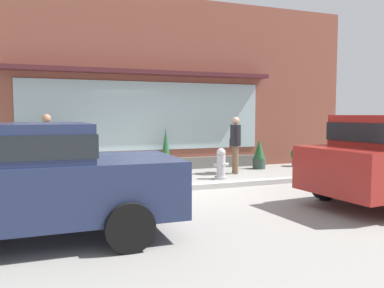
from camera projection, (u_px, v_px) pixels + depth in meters
The scene contains 10 objects.
ground_plane at pixel (179, 189), 9.04m from camera, with size 60.00×60.00×0.00m, color gray.
curb_strip at pixel (182, 188), 8.85m from camera, with size 14.00×0.24×0.12m, color #B2B2AD.
storefront at pixel (144, 86), 11.81m from camera, with size 14.00×0.81×5.19m.
fire_hydrant at pixel (221, 164), 10.40m from camera, with size 0.41×0.37×0.81m.
pedestrian_with_handbag at pixel (235, 141), 11.29m from camera, with size 0.24×0.67×1.62m.
pedestrian_passerby at pixel (47, 141), 10.20m from camera, with size 0.32×0.41×1.70m.
parked_car_navy at pixel (7, 176), 5.15m from camera, with size 4.34×1.97×1.58m.
potted_plant_window_right at pixel (166, 151), 11.65m from camera, with size 0.36×0.36×1.28m.
potted_plant_by_entrance at pixel (259, 155), 12.32m from camera, with size 0.40×0.40×0.92m.
potted_plant_doorstep at pixel (297, 156), 12.90m from camera, with size 0.40×0.40×0.59m.
Camera 1 is at (-2.94, -8.44, 1.70)m, focal length 37.11 mm.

